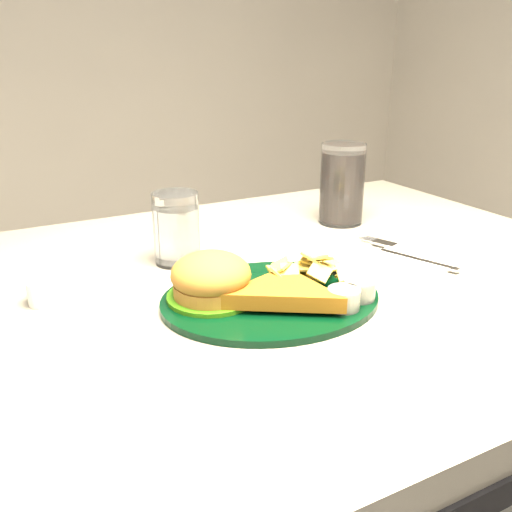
{
  "coord_description": "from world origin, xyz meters",
  "views": [
    {
      "loc": [
        -0.31,
        -0.64,
        1.06
      ],
      "look_at": [
        0.02,
        -0.03,
        0.8
      ],
      "focal_mm": 40.0,
      "sensor_mm": 36.0,
      "label": 1
    }
  ],
  "objects": [
    {
      "name": "table",
      "position": [
        0.0,
        0.0,
        0.38
      ],
      "size": [
        1.2,
        0.8,
        0.75
      ],
      "primitive_type": null,
      "color": "gray",
      "rests_on": "ground"
    },
    {
      "name": "dinner_plate",
      "position": [
        0.02,
        -0.07,
        0.78
      ],
      "size": [
        0.31,
        0.27,
        0.06
      ],
      "primitive_type": null,
      "rotation": [
        0.0,
        0.0,
        -0.13
      ],
      "color": "black",
      "rests_on": "table"
    },
    {
      "name": "water_glass",
      "position": [
        -0.03,
        0.12,
        0.8
      ],
      "size": [
        0.09,
        0.09,
        0.11
      ],
      "primitive_type": "cylinder",
      "rotation": [
        0.0,
        0.0,
        -0.33
      ],
      "color": "white",
      "rests_on": "table"
    },
    {
      "name": "cola_glass",
      "position": [
        0.3,
        0.17,
        0.82
      ],
      "size": [
        0.1,
        0.1,
        0.14
      ],
      "primitive_type": "cylinder",
      "rotation": [
        0.0,
        0.0,
        -0.38
      ],
      "color": "black",
      "rests_on": "table"
    },
    {
      "name": "fork_napkin",
      "position": [
        0.28,
        -0.05,
        0.76
      ],
      "size": [
        0.17,
        0.2,
        0.01
      ],
      "primitive_type": null,
      "rotation": [
        0.0,
        0.0,
        0.34
      ],
      "color": "white",
      "rests_on": "table"
    },
    {
      "name": "ramekin",
      "position": [
        -0.23,
        0.06,
        0.77
      ],
      "size": [
        0.05,
        0.05,
        0.03
      ],
      "primitive_type": "cylinder",
      "rotation": [
        0.0,
        0.0,
        0.07
      ],
      "color": "white",
      "rests_on": "table"
    }
  ]
}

